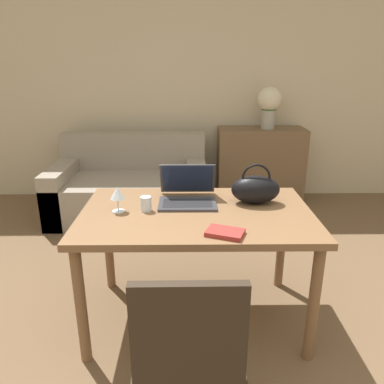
% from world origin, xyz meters
% --- Properties ---
extents(wall_back, '(10.00, 0.06, 2.70)m').
position_xyz_m(wall_back, '(0.00, 3.19, 1.35)').
color(wall_back, beige).
rests_on(wall_back, ground_plane).
extents(dining_table, '(1.36, 0.84, 0.74)m').
position_xyz_m(dining_table, '(-0.08, 0.78, 0.66)').
color(dining_table, brown).
rests_on(dining_table, ground_plane).
extents(chair, '(0.44, 0.44, 0.87)m').
position_xyz_m(chair, '(-0.12, -0.05, 0.49)').
color(chair, '#2D2319').
rests_on(chair, ground_plane).
extents(couch, '(1.59, 0.96, 0.82)m').
position_xyz_m(couch, '(-0.74, 2.55, 0.28)').
color(couch, gray).
rests_on(couch, ground_plane).
extents(sideboard, '(0.97, 0.40, 0.86)m').
position_xyz_m(sideboard, '(0.70, 2.91, 0.43)').
color(sideboard, brown).
rests_on(sideboard, ground_plane).
extents(laptop, '(0.35, 0.33, 0.22)m').
position_xyz_m(laptop, '(-0.13, 0.96, 0.80)').
color(laptop, '#38383D').
rests_on(laptop, dining_table).
extents(drinking_glass, '(0.06, 0.06, 0.09)m').
position_xyz_m(drinking_glass, '(-0.37, 0.79, 0.79)').
color(drinking_glass, silver).
rests_on(drinking_glass, dining_table).
extents(wine_glass, '(0.08, 0.08, 0.15)m').
position_xyz_m(wine_glass, '(-0.53, 0.78, 0.85)').
color(wine_glass, silver).
rests_on(wine_glass, dining_table).
extents(handbag, '(0.30, 0.17, 0.25)m').
position_xyz_m(handbag, '(0.29, 0.91, 0.83)').
color(handbag, black).
rests_on(handbag, dining_table).
extents(flower_vase, '(0.26, 0.26, 0.45)m').
position_xyz_m(flower_vase, '(0.76, 2.89, 1.13)').
color(flower_vase, '#9E998E').
rests_on(flower_vase, sideboard).
extents(book, '(0.22, 0.18, 0.02)m').
position_xyz_m(book, '(0.06, 0.46, 0.76)').
color(book, maroon).
rests_on(book, dining_table).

